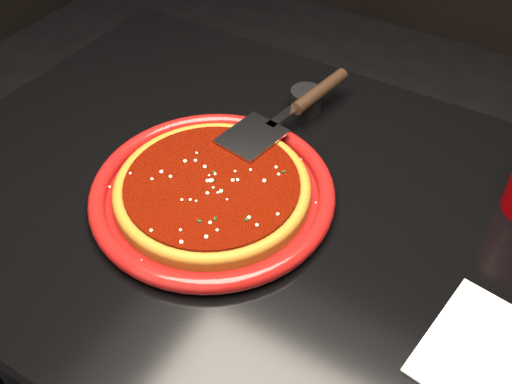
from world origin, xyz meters
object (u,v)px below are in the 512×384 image
Objects in this scene: plate at (213,192)px; ramekin at (306,101)px; table at (280,340)px; pizza_server at (290,111)px.

plate is 0.28m from ramekin.
plate is (-0.11, -0.04, 0.39)m from table.
ramekin reaches higher than table.
plate is 6.56× the size of ramekin.
plate reaches higher than table.
plate is 1.09× the size of pizza_server.
pizza_server is at bearing 118.22° from table.
pizza_server is at bearing 84.16° from plate.
ramekin is at bearing 86.62° from plate.
plate is 0.21m from pizza_server.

